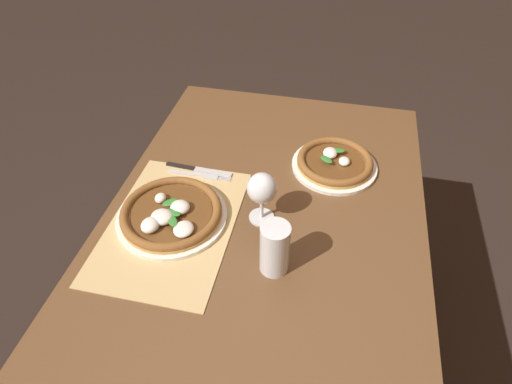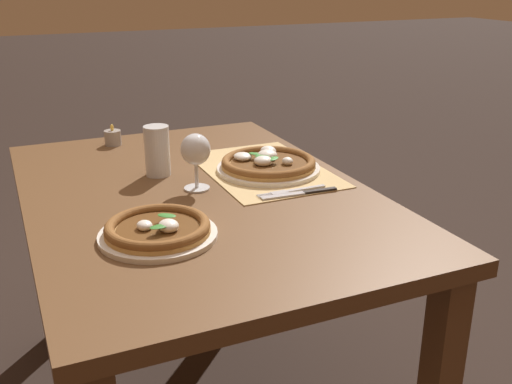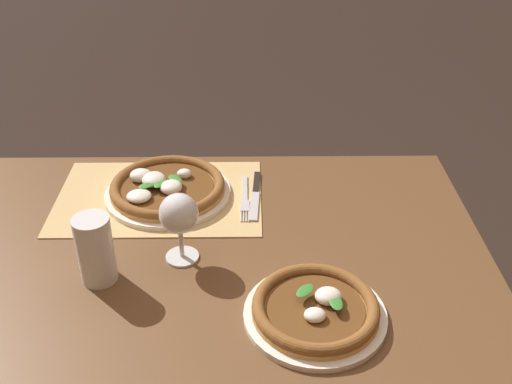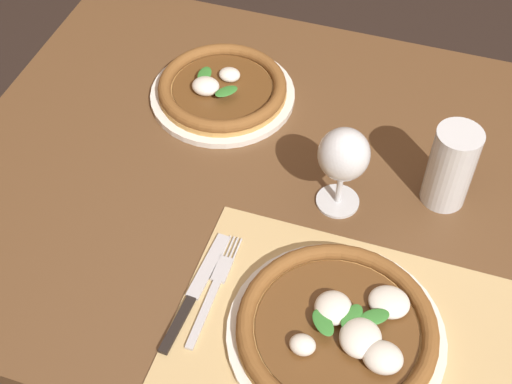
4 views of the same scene
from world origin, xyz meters
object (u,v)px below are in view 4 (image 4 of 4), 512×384
object	(u,v)px
pizza_far	(222,89)
pint_glass	(451,168)
knife	(195,291)
wine_glass	(343,157)
fork	(214,289)
pizza_near	(339,330)

from	to	relation	value
pizza_far	pint_glass	world-z (taller)	pint_glass
pizza_far	knife	bearing A→B (deg)	-75.37
wine_glass	fork	bearing A→B (deg)	-120.59
knife	pizza_near	bearing A→B (deg)	-2.21
wine_glass	fork	xyz separation A→B (m)	(-0.13, -0.22, -0.10)
pizza_near	pint_glass	world-z (taller)	pint_glass
pizza_near	pizza_far	distance (m)	0.53
pizza_far	knife	xyz separation A→B (m)	(0.11, -0.41, -0.01)
knife	fork	bearing A→B (deg)	24.28
pizza_near	pint_glass	size ratio (longest dim) A/B	2.10
pizza_near	pizza_far	bearing A→B (deg)	127.54
pizza_near	knife	xyz separation A→B (m)	(-0.21, 0.01, -0.02)
pizza_near	wine_glass	bearing A→B (deg)	103.87
pint_glass	knife	bearing A→B (deg)	-136.70
fork	knife	distance (m)	0.03
pizza_near	fork	world-z (taller)	pizza_near
pizza_near	pizza_far	size ratio (longest dim) A/B	1.14
pizza_far	wine_glass	xyz separation A→B (m)	(0.26, -0.18, 0.09)
fork	knife	xyz separation A→B (m)	(-0.02, -0.01, 0.00)
fork	knife	bearing A→B (deg)	-155.72
pizza_near	fork	bearing A→B (deg)	174.13
pizza_far	fork	world-z (taller)	pizza_far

